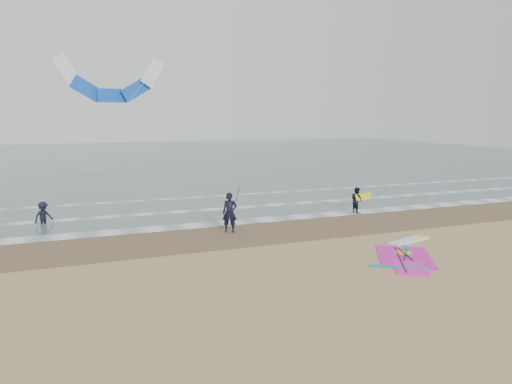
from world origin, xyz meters
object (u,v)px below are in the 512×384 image
object	(u,v)px
person_walking	(357,200)
surf_kite	(111,84)
person_standing	(230,213)
windsurf_rig	(407,252)
person_wading	(43,210)

from	to	relation	value
person_walking	surf_kite	size ratio (longest dim) A/B	0.18
surf_kite	person_standing	bearing A→B (deg)	-63.42
windsurf_rig	person_wading	size ratio (longest dim) A/B	3.20
windsurf_rig	person_wading	world-z (taller)	person_wading
windsurf_rig	surf_kite	distance (m)	20.51
person_wading	surf_kite	distance (m)	9.30
person_walking	person_wading	distance (m)	17.58
person_standing	person_walking	world-z (taller)	person_standing
person_walking	person_wading	bearing A→B (deg)	73.65
surf_kite	person_wading	bearing A→B (deg)	-131.07
person_standing	person_walking	bearing A→B (deg)	31.73
windsurf_rig	surf_kite	xyz separation A→B (m)	(-10.86, 15.59, 7.72)
person_wading	person_standing	bearing A→B (deg)	-65.53
person_standing	surf_kite	size ratio (longest dim) A/B	0.23
person_walking	person_standing	bearing A→B (deg)	95.83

